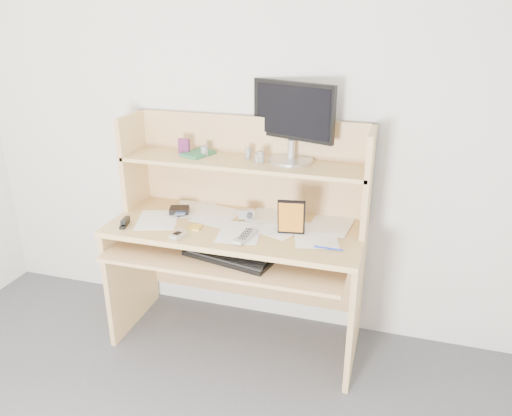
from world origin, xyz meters
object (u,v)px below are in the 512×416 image
(keyboard, at_px, (228,256))
(game_case, at_px, (291,217))
(tv_remote, at_px, (246,236))
(monitor, at_px, (293,119))
(desk, at_px, (240,229))

(keyboard, xyz_separation_m, game_case, (0.30, 0.16, 0.19))
(keyboard, distance_m, tv_remote, 0.14)
(tv_remote, height_order, game_case, game_case)
(keyboard, bearing_deg, game_case, 41.03)
(game_case, distance_m, monitor, 0.53)
(desk, xyz_separation_m, game_case, (0.32, -0.12, 0.16))
(desk, xyz_separation_m, keyboard, (0.03, -0.28, -0.03))
(game_case, bearing_deg, tv_remote, -163.51)
(tv_remote, distance_m, game_case, 0.26)
(tv_remote, bearing_deg, desk, 126.85)
(desk, bearing_deg, monitor, 31.19)
(game_case, bearing_deg, monitor, 95.12)
(monitor, bearing_deg, game_case, -56.92)
(desk, distance_m, tv_remote, 0.26)
(keyboard, xyz_separation_m, monitor, (0.23, 0.43, 0.64))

